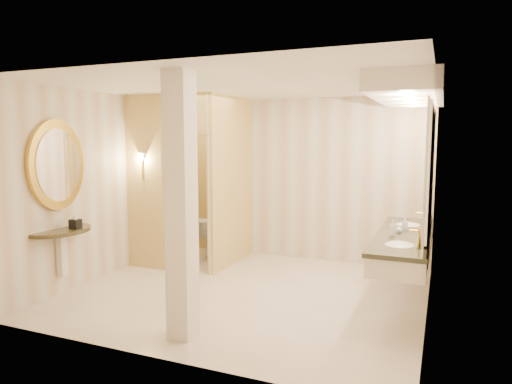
# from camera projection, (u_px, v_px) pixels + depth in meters

# --- Properties ---
(floor) EXTENTS (4.50, 4.50, 0.00)m
(floor) POSITION_uv_depth(u_px,v_px,m) (246.00, 292.00, 6.07)
(floor) COLOR silver
(floor) RESTS_ON ground
(ceiling) EXTENTS (4.50, 4.50, 0.00)m
(ceiling) POSITION_uv_depth(u_px,v_px,m) (246.00, 86.00, 5.76)
(ceiling) COLOR white
(ceiling) RESTS_ON wall_back
(wall_back) EXTENTS (4.50, 0.02, 2.70)m
(wall_back) POSITION_uv_depth(u_px,v_px,m) (293.00, 179.00, 7.75)
(wall_back) COLOR beige
(wall_back) RESTS_ON floor
(wall_front) EXTENTS (4.50, 0.02, 2.70)m
(wall_front) POSITION_uv_depth(u_px,v_px,m) (156.00, 215.00, 4.08)
(wall_front) COLOR beige
(wall_front) RESTS_ON floor
(wall_left) EXTENTS (0.02, 4.00, 2.70)m
(wall_left) POSITION_uv_depth(u_px,v_px,m) (107.00, 185.00, 6.76)
(wall_left) COLOR beige
(wall_left) RESTS_ON floor
(wall_right) EXTENTS (0.02, 4.00, 2.70)m
(wall_right) POSITION_uv_depth(u_px,v_px,m) (431.00, 200.00, 5.06)
(wall_right) COLOR beige
(wall_right) RESTS_ON floor
(toilet_closet) EXTENTS (1.50, 1.55, 2.70)m
(toilet_closet) POSITION_uv_depth(u_px,v_px,m) (206.00, 180.00, 7.22)
(toilet_closet) COLOR #E3C177
(toilet_closet) RESTS_ON floor
(wall_sconce) EXTENTS (0.14, 0.14, 0.42)m
(wall_sconce) POSITION_uv_depth(u_px,v_px,m) (142.00, 158.00, 6.99)
(wall_sconce) COLOR gold
(wall_sconce) RESTS_ON toilet_closet
(vanity) EXTENTS (0.75, 2.55, 2.09)m
(vanity) POSITION_uv_depth(u_px,v_px,m) (409.00, 172.00, 5.50)
(vanity) COLOR silver
(vanity) RESTS_ON floor
(console_shelf) EXTENTS (0.89, 0.89, 1.89)m
(console_shelf) POSITION_uv_depth(u_px,v_px,m) (57.00, 193.00, 5.85)
(console_shelf) COLOR black
(console_shelf) RESTS_ON floor
(pillar) EXTENTS (0.25, 0.25, 2.70)m
(pillar) POSITION_uv_depth(u_px,v_px,m) (181.00, 207.00, 4.56)
(pillar) COLOR silver
(pillar) RESTS_ON floor
(tissue_box) EXTENTS (0.13, 0.13, 0.12)m
(tissue_box) POSITION_uv_depth(u_px,v_px,m) (75.00, 224.00, 5.90)
(tissue_box) COLOR black
(tissue_box) RESTS_ON console_shelf
(toilet) EXTENTS (0.49, 0.74, 0.70)m
(toilet) POSITION_uv_depth(u_px,v_px,m) (213.00, 237.00, 7.87)
(toilet) COLOR white
(toilet) RESTS_ON floor
(soap_bottle_a) EXTENTS (0.07, 0.07, 0.14)m
(soap_bottle_a) POSITION_uv_depth(u_px,v_px,m) (405.00, 223.00, 5.88)
(soap_bottle_a) COLOR beige
(soap_bottle_a) RESTS_ON vanity
(soap_bottle_b) EXTENTS (0.09, 0.09, 0.10)m
(soap_bottle_b) POSITION_uv_depth(u_px,v_px,m) (399.00, 229.00, 5.63)
(soap_bottle_b) COLOR silver
(soap_bottle_b) RESTS_ON vanity
(soap_bottle_c) EXTENTS (0.08, 0.08, 0.19)m
(soap_bottle_c) POSITION_uv_depth(u_px,v_px,m) (393.00, 228.00, 5.41)
(soap_bottle_c) COLOR #C6B28C
(soap_bottle_c) RESTS_ON vanity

